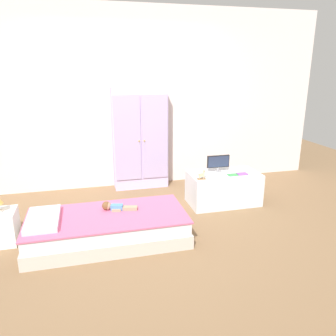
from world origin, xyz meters
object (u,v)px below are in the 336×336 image
Objects in this scene: bed at (108,228)px; tv_monitor at (218,162)px; nightstand at (0,227)px; wardrobe at (140,139)px; book_purple at (242,174)px; tv_stand at (223,188)px; doll at (113,207)px; rocking_horse_toy at (202,174)px; book_green at (233,175)px.

tv_monitor is (1.58, 0.75, 0.43)m from bed.
nightstand is at bearing -169.27° from tv_monitor.
tv_monitor reaches higher than nightstand.
bed is 1.84m from wardrobe.
wardrobe is at bearing 37.90° from nightstand.
tv_monitor is 2.29× the size of book_purple.
tv_monitor reaches higher than tv_stand.
doll reaches higher than nightstand.
tv_stand reaches higher than nightstand.
book_green is at bearing 6.85° from rocking_horse_toy.
wardrobe is at bearing 138.42° from book_purple.
rocking_horse_toy reaches higher than doll.
tv_monitor is (-0.06, 0.09, 0.36)m from tv_stand.
doll is 1.24m from rocking_horse_toy.
tv_stand is at bearing 24.13° from rocking_horse_toy.
book_purple is (1.77, 0.42, 0.11)m from doll.
tv_stand is 3.00× the size of tv_monitor.
rocking_horse_toy reaches higher than tv_stand.
tv_stand is at bearing 121.70° from book_green.
nightstand is at bearing 174.54° from doll.
tv_monitor is at bearing 142.47° from book_purple.
wardrobe is (0.57, 1.48, 0.43)m from doll.
rocking_horse_toy reaches higher than nightstand.
tv_stand is 7.13× the size of rocking_horse_toy.
book_green reaches higher than tv_stand.
doll is 0.25× the size of wardrobe.
wardrobe is 1.28m from tv_monitor.
nightstand is at bearing 168.10° from bed.
rocking_horse_toy is 0.59m from book_purple.
book_green is 0.14m from book_purple.
nightstand reaches higher than bed.
nightstand is at bearing -173.80° from book_green.
rocking_horse_toy is (-0.32, -0.26, -0.07)m from tv_monitor.
rocking_horse_toy reaches higher than bed.
wardrobe reaches higher than rocking_horse_toy.
doll reaches higher than bed.
book_green is at bearing -58.30° from tv_stand.
wardrobe is (0.64, 1.61, 0.63)m from bed.
book_purple reaches higher than tv_stand.
nightstand is 2.86× the size of book_green.
wardrobe is at bearing 68.21° from bed.
tv_monitor reaches higher than book_green.
nightstand is at bearing -174.08° from book_purple.
tv_monitor is at bearing 38.59° from rocking_horse_toy.
tv_stand is at bearing -57.38° from tv_monitor.
doll is 0.41× the size of tv_stand.
doll is at bearing -157.40° from tv_monitor.
book_purple is (1.20, -1.06, -0.33)m from wardrobe.
doll is 2.80× the size of book_purple.
wardrobe is 1.48m from tv_stand.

